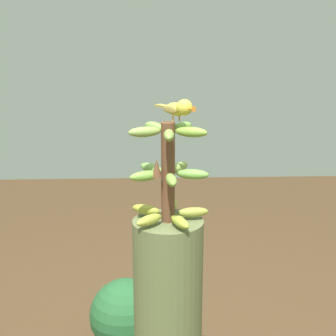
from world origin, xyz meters
name	(u,v)px	position (x,y,z in m)	size (l,w,h in m)	color
banana_bunch	(168,173)	(0.00, 0.00, 1.19)	(0.28, 0.29, 0.35)	brown
perched_bird	(179,108)	(-0.04, -0.01, 1.41)	(0.13, 0.17, 0.08)	#C68933
tropical_shrub	(126,315)	(0.19, -0.64, 0.25)	(0.38, 0.38, 0.44)	brown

